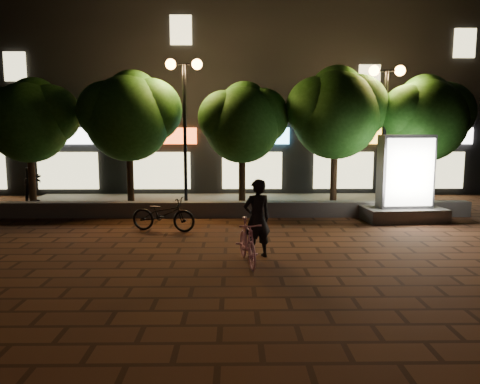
{
  "coord_description": "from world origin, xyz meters",
  "views": [
    {
      "loc": [
        0.2,
        -10.74,
        2.83
      ],
      "look_at": [
        0.37,
        1.5,
        1.16
      ],
      "focal_mm": 33.88,
      "sensor_mm": 36.0,
      "label": 1
    }
  ],
  "objects_px": {
    "tree_far_left": "(30,117)",
    "scooter_parked": "(163,214)",
    "street_lamp_right": "(386,100)",
    "ad_kiosk": "(405,186)",
    "tree_far_right": "(426,115)",
    "scooter_pink": "(247,242)",
    "pedestrian": "(34,179)",
    "rider": "(257,218)",
    "tree_mid": "(244,120)",
    "tree_left": "(130,113)",
    "street_lamp_left": "(184,96)",
    "tree_right": "(337,110)"
  },
  "relations": [
    {
      "from": "tree_far_left",
      "to": "scooter_parked",
      "type": "bearing_deg",
      "value": -34.87
    },
    {
      "from": "tree_far_left",
      "to": "scooter_parked",
      "type": "height_order",
      "value": "tree_far_left"
    },
    {
      "from": "street_lamp_right",
      "to": "ad_kiosk",
      "type": "height_order",
      "value": "street_lamp_right"
    },
    {
      "from": "tree_far_right",
      "to": "scooter_pink",
      "type": "distance_m",
      "value": 9.91
    },
    {
      "from": "pedestrian",
      "to": "rider",
      "type": "bearing_deg",
      "value": -126.87
    },
    {
      "from": "tree_mid",
      "to": "ad_kiosk",
      "type": "bearing_deg",
      "value": -23.73
    },
    {
      "from": "tree_left",
      "to": "pedestrian",
      "type": "relative_size",
      "value": 2.7
    },
    {
      "from": "ad_kiosk",
      "to": "rider",
      "type": "bearing_deg",
      "value": -139.78
    },
    {
      "from": "tree_mid",
      "to": "scooter_parked",
      "type": "bearing_deg",
      "value": -123.11
    },
    {
      "from": "street_lamp_left",
      "to": "tree_left",
      "type": "bearing_deg",
      "value": 172.3
    },
    {
      "from": "tree_mid",
      "to": "street_lamp_left",
      "type": "distance_m",
      "value": 2.22
    },
    {
      "from": "street_lamp_left",
      "to": "scooter_parked",
      "type": "relative_size",
      "value": 2.79
    },
    {
      "from": "tree_mid",
      "to": "tree_far_left",
      "type": "bearing_deg",
      "value": 180.0
    },
    {
      "from": "street_lamp_right",
      "to": "scooter_parked",
      "type": "relative_size",
      "value": 2.69
    },
    {
      "from": "ad_kiosk",
      "to": "tree_right",
      "type": "bearing_deg",
      "value": 127.83
    },
    {
      "from": "tree_left",
      "to": "rider",
      "type": "relative_size",
      "value": 2.76
    },
    {
      "from": "tree_far_left",
      "to": "tree_right",
      "type": "bearing_deg",
      "value": 0.0
    },
    {
      "from": "tree_left",
      "to": "street_lamp_left",
      "type": "xyz_separation_m",
      "value": [
        1.95,
        -0.26,
        0.58
      ]
    },
    {
      "from": "tree_far_left",
      "to": "scooter_pink",
      "type": "relative_size",
      "value": 2.85
    },
    {
      "from": "tree_left",
      "to": "scooter_parked",
      "type": "height_order",
      "value": "tree_left"
    },
    {
      "from": "tree_far_right",
      "to": "street_lamp_right",
      "type": "height_order",
      "value": "street_lamp_right"
    },
    {
      "from": "tree_far_right",
      "to": "street_lamp_right",
      "type": "relative_size",
      "value": 0.96
    },
    {
      "from": "tree_left",
      "to": "scooter_parked",
      "type": "bearing_deg",
      "value": -65.29
    },
    {
      "from": "tree_far_right",
      "to": "scooter_parked",
      "type": "relative_size",
      "value": 2.57
    },
    {
      "from": "tree_far_right",
      "to": "scooter_parked",
      "type": "xyz_separation_m",
      "value": [
        -8.85,
        -3.59,
        -2.88
      ]
    },
    {
      "from": "scooter_pink",
      "to": "scooter_parked",
      "type": "relative_size",
      "value": 0.88
    },
    {
      "from": "street_lamp_right",
      "to": "tree_left",
      "type": "bearing_deg",
      "value": 178.32
    },
    {
      "from": "scooter_parked",
      "to": "pedestrian",
      "type": "relative_size",
      "value": 1.02
    },
    {
      "from": "pedestrian",
      "to": "ad_kiosk",
      "type": "bearing_deg",
      "value": -99.08
    },
    {
      "from": "tree_far_left",
      "to": "street_lamp_left",
      "type": "bearing_deg",
      "value": -2.76
    },
    {
      "from": "tree_far_left",
      "to": "rider",
      "type": "xyz_separation_m",
      "value": [
        7.67,
        -6.31,
        -2.41
      ]
    },
    {
      "from": "tree_left",
      "to": "tree_mid",
      "type": "bearing_deg",
      "value": -0.0
    },
    {
      "from": "scooter_parked",
      "to": "tree_left",
      "type": "bearing_deg",
      "value": 37.44
    },
    {
      "from": "tree_far_left",
      "to": "ad_kiosk",
      "type": "relative_size",
      "value": 1.71
    },
    {
      "from": "pedestrian",
      "to": "tree_left",
      "type": "bearing_deg",
      "value": -101.0
    },
    {
      "from": "street_lamp_right",
      "to": "rider",
      "type": "height_order",
      "value": "street_lamp_right"
    },
    {
      "from": "tree_far_left",
      "to": "pedestrian",
      "type": "height_order",
      "value": "tree_far_left"
    },
    {
      "from": "street_lamp_right",
      "to": "scooter_parked",
      "type": "xyz_separation_m",
      "value": [
        -7.29,
        -3.33,
        -3.41
      ]
    },
    {
      "from": "tree_far_right",
      "to": "pedestrian",
      "type": "relative_size",
      "value": 2.62
    },
    {
      "from": "scooter_pink",
      "to": "scooter_parked",
      "type": "distance_m",
      "value": 3.97
    },
    {
      "from": "street_lamp_left",
      "to": "pedestrian",
      "type": "relative_size",
      "value": 2.86
    },
    {
      "from": "street_lamp_right",
      "to": "scooter_parked",
      "type": "height_order",
      "value": "street_lamp_right"
    },
    {
      "from": "tree_far_right",
      "to": "street_lamp_right",
      "type": "bearing_deg",
      "value": -170.39
    },
    {
      "from": "tree_right",
      "to": "ad_kiosk",
      "type": "distance_m",
      "value": 3.73
    },
    {
      "from": "scooter_pink",
      "to": "street_lamp_right",
      "type": "bearing_deg",
      "value": 43.39
    },
    {
      "from": "pedestrian",
      "to": "scooter_pink",
      "type": "bearing_deg",
      "value": -129.66
    },
    {
      "from": "tree_far_left",
      "to": "tree_far_right",
      "type": "height_order",
      "value": "tree_far_right"
    },
    {
      "from": "tree_far_left",
      "to": "ad_kiosk",
      "type": "height_order",
      "value": "tree_far_left"
    },
    {
      "from": "rider",
      "to": "pedestrian",
      "type": "xyz_separation_m",
      "value": [
        -8.22,
        7.51,
        0.1
      ]
    },
    {
      "from": "rider",
      "to": "street_lamp_right",
      "type": "bearing_deg",
      "value": -149.5
    }
  ]
}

